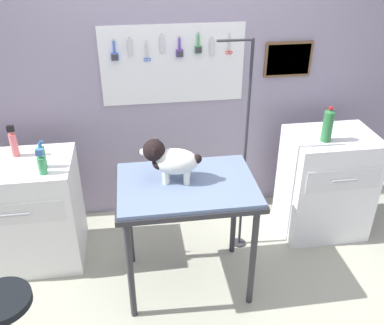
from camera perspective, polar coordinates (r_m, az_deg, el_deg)
The scene contains 12 objects.
ground at distance 3.16m, azimuth 0.76°, elevation -19.22°, with size 4.40×4.00×0.04m, color #AAAB97.
rear_wall_panel at distance 3.56m, azimuth -2.32°, elevation 9.84°, with size 4.00×0.11×2.30m.
grooming_table at distance 2.83m, azimuth -0.71°, elevation -4.31°, with size 0.93×0.66×0.87m.
grooming_arm at distance 3.20m, azimuth 6.93°, elevation 0.22°, with size 0.30×0.11×1.71m.
dog at distance 2.74m, azimuth -3.04°, elevation 0.43°, with size 0.40×0.24×0.29m.
counter_left at distance 3.49m, azimuth -21.48°, elevation -6.27°, with size 0.80×0.58×0.86m.
cabinet_right at distance 3.73m, azimuth 17.49°, elevation -2.72°, with size 0.68×0.54×0.90m.
stool at distance 2.74m, azimuth -23.98°, elevation -17.81°, with size 0.34×0.34×0.55m.
detangler_spray at distance 3.11m, azimuth -19.50°, elevation 0.73°, with size 0.05×0.05×0.20m.
spray_bottle_short at distance 3.33m, azimuth -22.84°, elevation 2.42°, with size 0.05×0.05×0.24m.
conditioner_bottle at distance 3.03m, azimuth -19.55°, elevation -0.13°, with size 0.06×0.06×0.19m.
soda_bottle at distance 3.35m, azimuth 17.78°, elevation 4.78°, with size 0.08×0.08×0.28m.
Camera 1 is at (-0.34, -2.05, 2.36)m, focal length 39.69 mm.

